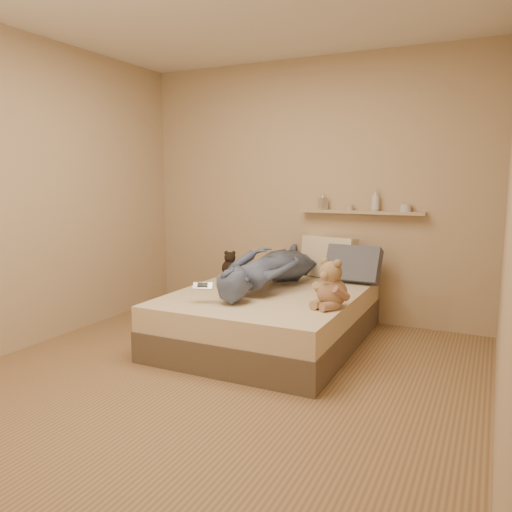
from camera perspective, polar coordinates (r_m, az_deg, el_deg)
The scene contains 10 objects.
room at distance 3.41m, azimuth -4.79°, elevation 6.80°, with size 3.80×3.80×3.80m.
bed at distance 4.40m, azimuth 1.60°, elevation -6.92°, with size 1.50×1.90×0.45m.
game_console at distance 3.94m, azimuth -6.12°, elevation -3.42°, with size 0.17×0.12×0.05m.
teddy_bear at distance 3.81m, azimuth 8.54°, elevation -3.56°, with size 0.30×0.31×0.38m.
dark_plush at distance 4.98m, azimuth -2.97°, elevation -1.08°, with size 0.17×0.17×0.26m.
pillow_cream at distance 4.98m, azimuth 8.32°, elevation -0.14°, with size 0.55×0.16×0.40m, color beige.
pillow_grey at distance 4.78m, azimuth 11.04°, elevation -0.96°, with size 0.50×0.14×0.34m, color slate.
person at distance 4.46m, azimuth 1.66°, elevation -1.25°, with size 0.57×1.57×0.38m, color #4D5D7A.
wall_shelf at distance 4.93m, azimuth 11.89°, elevation 4.94°, with size 1.20×0.12×0.03m, color tan.
shelf_bottles at distance 4.92m, azimuth 12.23°, elevation 5.98°, with size 0.90×0.11×0.21m.
Camera 1 is at (1.73, -2.94, 1.42)m, focal length 35.00 mm.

